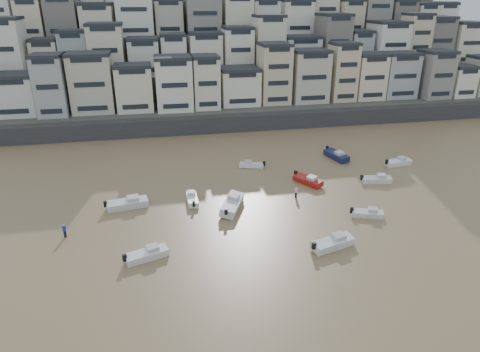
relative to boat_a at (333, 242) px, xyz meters
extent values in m
cube|color=#38383A|center=(-1.08, 49.15, 0.95)|extent=(140.00, 3.00, 3.50)
cube|color=#4C4C47|center=(3.92, 56.15, 1.20)|extent=(140.00, 14.00, 4.00)
cube|color=#4C4C47|center=(3.92, 68.15, 4.20)|extent=(140.00, 14.00, 10.00)
cube|color=#4C4C47|center=(3.92, 80.15, 8.20)|extent=(140.00, 14.00, 18.00)
cube|color=#4C4C47|center=(3.92, 92.15, 12.20)|extent=(140.00, 16.00, 26.00)
cube|color=#4C4C47|center=(3.92, 106.15, 15.20)|extent=(140.00, 18.00, 32.00)
camera|label=1|loc=(-19.20, -40.00, 26.34)|focal=32.00mm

